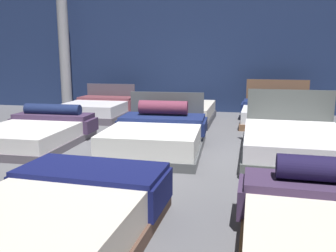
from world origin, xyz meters
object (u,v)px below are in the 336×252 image
object	(u,v)px
bed_5	(295,145)
bed_1	(56,221)
support_pillar	(64,50)
bed_3	(36,133)
bed_4	(157,136)
bed_8	(278,114)
bed_7	(181,113)
bed_6	(99,109)

from	to	relation	value
bed_5	bed_1	bearing A→B (deg)	-125.42
support_pillar	bed_1	bearing A→B (deg)	-62.63
bed_3	bed_4	xyz separation A→B (m)	(2.25, 0.06, 0.04)
bed_5	support_pillar	distance (m)	7.36
bed_3	bed_8	world-z (taller)	bed_8
bed_4	support_pillar	distance (m)	5.65
bed_1	bed_8	size ratio (longest dim) A/B	1.02
bed_1	bed_7	size ratio (longest dim) A/B	1.07
bed_5	support_pillar	xyz separation A→B (m)	(-5.94, 4.07, 1.52)
bed_3	bed_7	xyz separation A→B (m)	(2.17, 2.84, -0.00)
bed_3	bed_5	distance (m)	4.43
bed_8	support_pillar	size ratio (longest dim) A/B	0.62
bed_6	bed_7	xyz separation A→B (m)	(2.19, -0.06, -0.02)
bed_6	support_pillar	xyz separation A→B (m)	(-1.49, 1.11, 1.52)
bed_4	support_pillar	size ratio (longest dim) A/B	0.62
bed_1	bed_6	world-z (taller)	bed_6
bed_8	bed_7	bearing A→B (deg)	-173.01
bed_4	bed_5	distance (m)	2.19
bed_6	support_pillar	distance (m)	2.40
bed_1	bed_8	distance (m)	6.51
bed_4	bed_8	xyz separation A→B (m)	(2.21, 2.95, -0.03)
bed_6	bed_5	bearing A→B (deg)	-33.53
bed_3	bed_8	xyz separation A→B (m)	(4.45, 3.01, 0.01)
bed_3	bed_6	world-z (taller)	bed_6
bed_5	bed_6	xyz separation A→B (m)	(-4.45, 2.96, -0.00)
bed_4	support_pillar	bearing A→B (deg)	131.09
bed_1	bed_7	bearing A→B (deg)	92.26
bed_3	bed_5	world-z (taller)	bed_5
bed_4	bed_7	distance (m)	2.79
bed_4	bed_7	size ratio (longest dim) A/B	1.04
bed_1	bed_4	xyz separation A→B (m)	(0.08, 3.15, 0.03)
bed_5	bed_8	distance (m)	3.07
bed_7	bed_8	xyz separation A→B (m)	(2.28, 0.17, 0.02)
bed_4	support_pillar	xyz separation A→B (m)	(-3.75, 3.95, 1.49)
bed_5	bed_8	size ratio (longest dim) A/B	1.00
bed_3	bed_8	size ratio (longest dim) A/B	0.99
bed_1	bed_4	bearing A→B (deg)	90.87
bed_1	support_pillar	world-z (taller)	support_pillar
bed_4	bed_6	size ratio (longest dim) A/B	1.12
bed_3	bed_4	size ratio (longest dim) A/B	0.99
bed_3	support_pillar	xyz separation A→B (m)	(-1.51, 4.01, 1.54)
bed_7	bed_3	bearing A→B (deg)	-126.56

